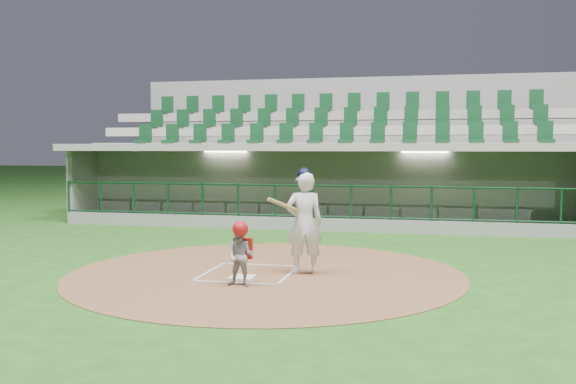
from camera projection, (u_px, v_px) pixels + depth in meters
name	position (u px, v px, depth m)	size (l,w,h in m)	color
ground	(253.00, 271.00, 11.96)	(120.00, 120.00, 0.00)	#1F4F16
dirt_circle	(266.00, 273.00, 11.70)	(7.20, 7.20, 0.01)	brown
home_plate	(242.00, 277.00, 11.28)	(0.43, 0.43, 0.02)	white
batter_box_chalk	(248.00, 273.00, 11.67)	(1.55, 1.80, 0.01)	silver
dugout_structure	(326.00, 191.00, 19.49)	(16.40, 3.70, 3.00)	gray
seating_deck	(339.00, 172.00, 22.46)	(17.00, 6.72, 5.15)	slate
batter	(304.00, 221.00, 11.57)	(0.93, 0.96, 1.93)	silver
catcher	(241.00, 253.00, 10.56)	(0.51, 0.40, 1.08)	#97979C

